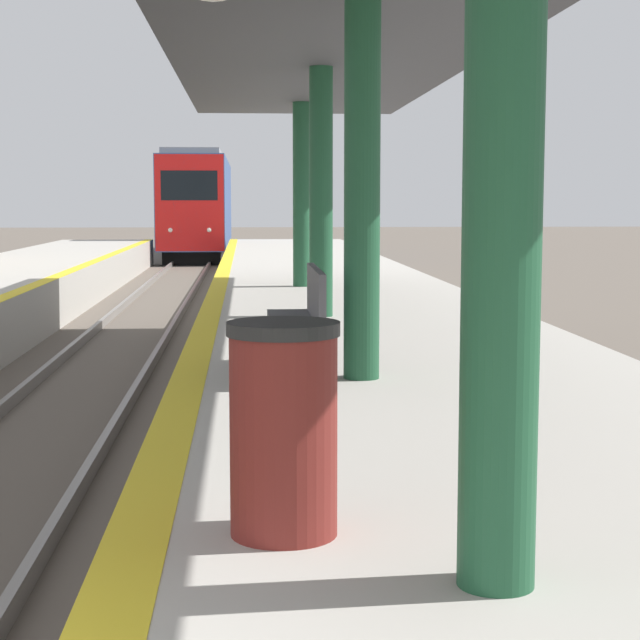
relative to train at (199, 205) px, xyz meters
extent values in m
cube|color=black|center=(0.00, 0.07, -2.03)|extent=(2.27, 15.18, 0.55)
cube|color=#33518C|center=(0.00, 0.07, 0.12)|extent=(2.67, 16.86, 3.74)
cube|color=red|center=(0.00, -8.28, 0.12)|extent=(2.61, 0.16, 3.66)
cube|color=black|center=(0.00, -8.34, 0.77)|extent=(2.13, 0.06, 1.12)
cube|color=gray|center=(0.00, 0.07, 2.11)|extent=(2.27, 16.02, 0.24)
sphere|color=white|center=(-0.73, -8.34, -0.91)|extent=(0.18, 0.18, 0.18)
sphere|color=white|center=(0.73, -8.34, -0.91)|extent=(0.18, 0.18, 0.18)
cylinder|color=#1E5133|center=(3.12, -45.27, 0.29)|extent=(0.30, 0.30, 3.21)
cylinder|color=#1E5133|center=(3.12, -40.33, 0.29)|extent=(0.30, 0.30, 3.21)
cylinder|color=#1E5133|center=(3.12, -35.39, 0.29)|extent=(0.30, 0.30, 3.21)
cylinder|color=#1E5133|center=(3.12, -30.45, 0.29)|extent=(0.30, 0.30, 3.21)
cube|color=#3F3F44|center=(3.12, -37.86, 2.00)|extent=(3.80, 19.76, 0.20)
cylinder|color=maroon|center=(2.31, -44.57, -0.86)|extent=(0.48, 0.48, 0.91)
cylinder|color=#262626|center=(2.31, -44.57, -0.37)|extent=(0.51, 0.51, 0.06)
cube|color=#4C4C51|center=(2.56, -40.03, -0.87)|extent=(0.44, 1.68, 0.08)
cube|color=#4C4C51|center=(2.75, -40.03, -0.61)|extent=(0.06, 1.68, 0.44)
cube|color=#262628|center=(2.56, -40.70, -1.11)|extent=(0.35, 0.08, 0.40)
cube|color=#262628|center=(2.56, -39.36, -1.11)|extent=(0.35, 0.08, 0.40)
camera|label=1|loc=(2.15, -49.27, 0.19)|focal=60.00mm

